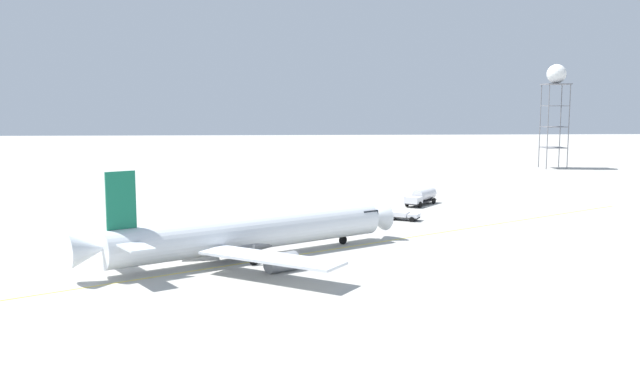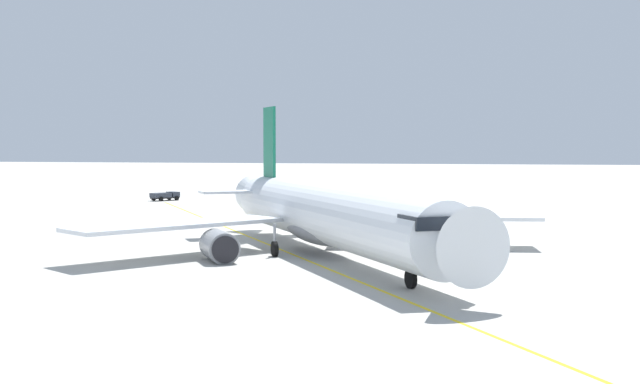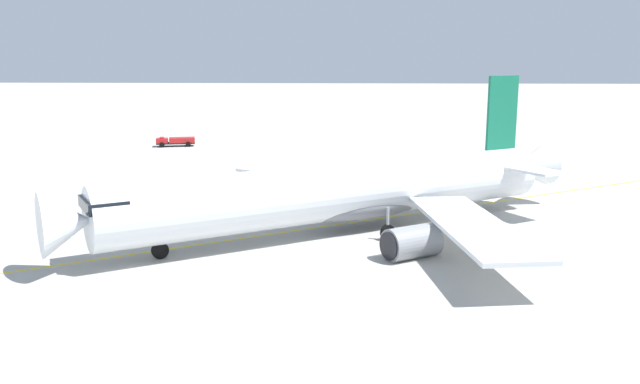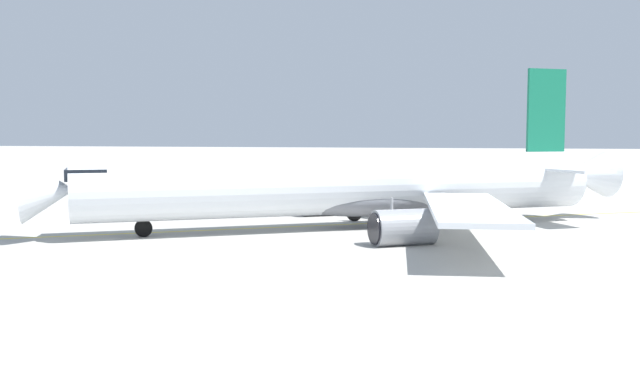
{
  "view_description": "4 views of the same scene",
  "coord_description": "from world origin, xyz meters",
  "views": [
    {
      "loc": [
        -8.77,
        78.86,
        18.62
      ],
      "look_at": [
        -14.19,
        -17.19,
        5.94
      ],
      "focal_mm": 39.02,
      "sensor_mm": 36.0,
      "label": 1
    },
    {
      "loc": [
        -63.08,
        -15.68,
        7.92
      ],
      "look_at": [
        -2.27,
        -1.35,
        4.47
      ],
      "focal_mm": 47.37,
      "sensor_mm": 36.0,
      "label": 2
    },
    {
      "loc": [
        -4.5,
        -49.31,
        12.62
      ],
      "look_at": [
        -6.7,
        -5.17,
        3.51
      ],
      "focal_mm": 36.26,
      "sensor_mm": 36.0,
      "label": 3
    },
    {
      "loc": [
        4.82,
        -48.26,
        6.37
      ],
      "look_at": [
        -6.69,
        -4.69,
        2.63
      ],
      "focal_mm": 38.38,
      "sensor_mm": 36.0,
      "label": 4
    }
  ],
  "objects": [
    {
      "name": "ops_pickup_truck",
      "position": [
        -30.51,
        44.28,
        0.81
      ],
      "size": [
        5.89,
        3.3,
        1.41
      ],
      "rotation": [
        0.0,
        0.0,
        3.39
      ],
      "color": "#232326",
      "rests_on": "ground_plane"
    },
    {
      "name": "taxiway_centreline",
      "position": [
        -10.79,
        -3.97,
        0.0
      ],
      "size": [
        114.25,
        72.87,
        0.01
      ],
      "rotation": [
        0.0,
        0.0,
        3.71
      ],
      "color": "yellow",
      "rests_on": "ground_plane"
    },
    {
      "name": "airliner_main",
      "position": [
        -4.83,
        -2.44,
        2.88
      ],
      "size": [
        37.54,
        31.69,
        11.36
      ],
      "rotation": [
        0.0,
        0.0,
        3.7
      ],
      "color": "silver",
      "rests_on": "ground_plane"
    },
    {
      "name": "ground_plane",
      "position": [
        0.0,
        0.0,
        0.0
      ],
      "size": [
        600.0,
        600.0,
        0.0
      ],
      "primitive_type": "plane",
      "color": "#ADAAA3"
    }
  ]
}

